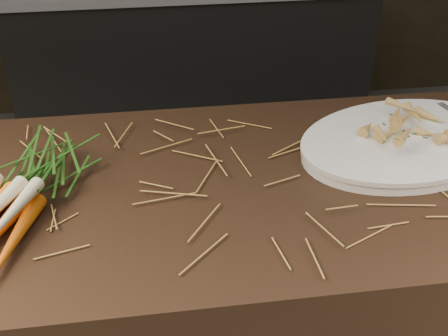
{
  "coord_description": "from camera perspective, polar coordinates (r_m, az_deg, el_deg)",
  "views": [
    {
      "loc": [
        0.07,
        -0.67,
        1.57
      ],
      "look_at": [
        0.2,
        0.26,
        0.96
      ],
      "focal_mm": 45.0,
      "sensor_mm": 36.0,
      "label": 1
    }
  ],
  "objects": [
    {
      "name": "root_veg_bunch",
      "position": [
        1.17,
        -19.64,
        -1.53
      ],
      "size": [
        0.28,
        0.5,
        0.09
      ],
      "rotation": [
        0.0,
        0.0,
        -0.33
      ],
      "color": "#DE5114",
      "rests_on": "main_counter"
    },
    {
      "name": "serving_platter",
      "position": [
        1.36,
        17.95,
        2.39
      ],
      "size": [
        0.59,
        0.47,
        0.03
      ],
      "primitive_type": null,
      "rotation": [
        0.0,
        0.0,
        0.28
      ],
      "color": "white",
      "rests_on": "main_counter"
    },
    {
      "name": "main_counter",
      "position": [
        1.48,
        -8.25,
        -16.47
      ],
      "size": [
        2.4,
        0.7,
        0.9
      ],
      "primitive_type": "cube",
      "color": "black",
      "rests_on": "ground"
    },
    {
      "name": "straw_bedding",
      "position": [
        1.17,
        -10.01,
        -1.73
      ],
      "size": [
        1.4,
        0.6,
        0.02
      ],
      "primitive_type": null,
      "color": "#A0773B",
      "rests_on": "main_counter"
    },
    {
      "name": "roasted_veg_heap",
      "position": [
        1.34,
        18.26,
        3.95
      ],
      "size": [
        0.29,
        0.25,
        0.06
      ],
      "primitive_type": null,
      "rotation": [
        0.0,
        0.0,
        0.28
      ],
      "color": "#BB863E",
      "rests_on": "serving_platter"
    },
    {
      "name": "back_counter",
      "position": [
        3.08,
        -3.25,
        11.1
      ],
      "size": [
        1.82,
        0.62,
        0.84
      ],
      "color": "black",
      "rests_on": "ground"
    }
  ]
}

